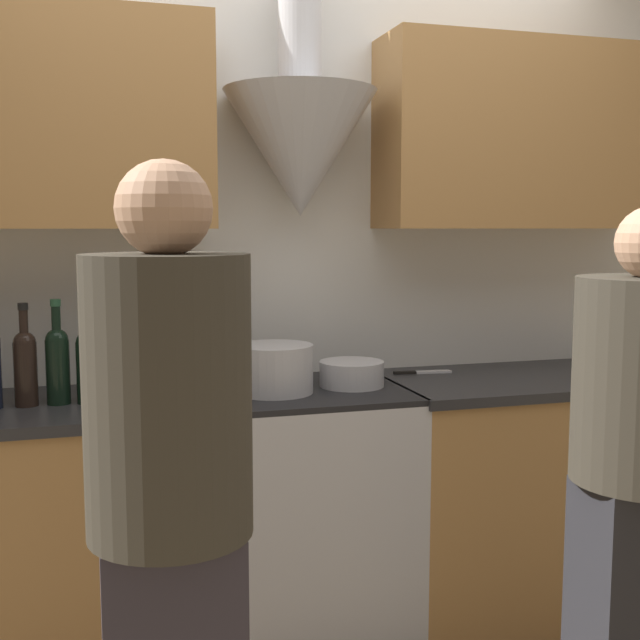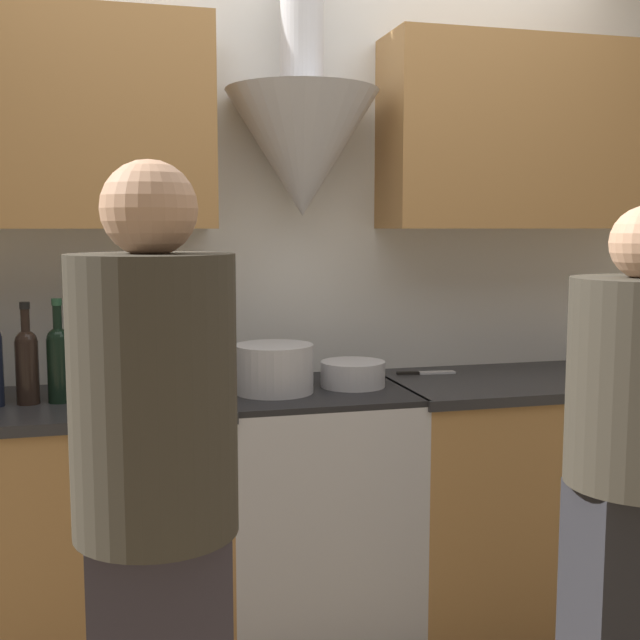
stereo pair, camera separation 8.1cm
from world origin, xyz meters
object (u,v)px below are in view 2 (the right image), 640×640
Objects in this scene: stock_pot at (274,368)px; orange_fruit at (606,369)px; person_foreground_right at (637,484)px; wine_bottle_8 at (122,361)px; wine_bottle_5 at (27,362)px; wine_bottle_6 at (59,360)px; stove_range at (313,511)px; person_foreground_left at (156,507)px; mixing_bowl at (353,374)px; wine_bottle_7 at (88,361)px.

stock_pot reaches higher than orange_fruit.
stock_pot is 0.18× the size of person_foreground_right.
orange_fruit is at bearing -4.25° from wine_bottle_8.
wine_bottle_5 is 0.22× the size of person_foreground_right.
wine_bottle_6 reaches higher than wine_bottle_8.
person_foreground_right is at bearing -60.33° from stove_range.
orange_fruit is 0.05× the size of person_foreground_left.
mixing_bowl is 0.15× the size of person_foreground_right.
wine_bottle_6 is at bearing 176.13° from orange_fruit.
orange_fruit is (1.71, -0.13, -0.08)m from wine_bottle_8.
person_foreground_left is at bearing -76.11° from wine_bottle_6.
wine_bottle_7 is at bearing 178.97° from stock_pot.
wine_bottle_7 reaches higher than wine_bottle_6.
stock_pot is 1.22m from person_foreground_right.
stove_range is at bearing 1.09° from wine_bottle_6.
wine_bottle_6 is (-0.84, -0.02, 0.58)m from stove_range.
wine_bottle_6 is at bearing -178.91° from stove_range.
wine_bottle_5 reaches higher than stove_range.
stock_pot is (0.50, -0.02, -0.04)m from wine_bottle_8.
stove_range is at bearing 119.67° from person_foreground_right.
stove_range is 0.55m from stock_pot.
stock_pot is at bearing -165.28° from stove_range.
person_foreground_right is (1.16, 0.01, -0.05)m from person_foreground_left.
wine_bottle_6 reaches higher than stove_range.
stove_range is 2.65× the size of wine_bottle_7.
wine_bottle_5 reaches higher than wine_bottle_8.
stove_range is at bearing 14.72° from stock_pot.
stock_pot is 1.17× the size of mixing_bowl.
person_foreground_left reaches higher than wine_bottle_5.
person_foreground_right is (0.57, -1.01, 0.37)m from stove_range.
orange_fruit is (1.21, -0.11, -0.04)m from stock_pot.
orange_fruit is (1.90, -0.13, -0.09)m from wine_bottle_6.
wine_bottle_6 is at bearing 178.19° from stock_pot.
mixing_bowl is at bearing 113.22° from person_foreground_right.
wine_bottle_8 is 0.79m from mixing_bowl.
person_foreground_left reaches higher than wine_bottle_7.
stove_range is at bearing 177.55° from mixing_bowl.
wine_bottle_7 is 1.01m from person_foreground_left.
person_foreground_left is (0.34, -1.00, -0.16)m from wine_bottle_5.
stove_range is 1.18m from orange_fruit.
stock_pot is (-0.14, -0.04, 0.53)m from stove_range.
wine_bottle_5 is 1.08m from mixing_bowl.
person_foreground_right reaches higher than stock_pot.
wine_bottle_7 is 1.27× the size of stock_pot.
wine_bottle_8 is at bearing -179.15° from mixing_bowl.
person_foreground_left is (-0.59, -1.02, 0.42)m from stove_range.
wine_bottle_5 is 1.21× the size of stock_pot.
wine_bottle_8 is 1.18× the size of stock_pot.
mixing_bowl is 2.65× the size of orange_fruit.
person_foreground_left is at bearing -86.96° from wine_bottle_8.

